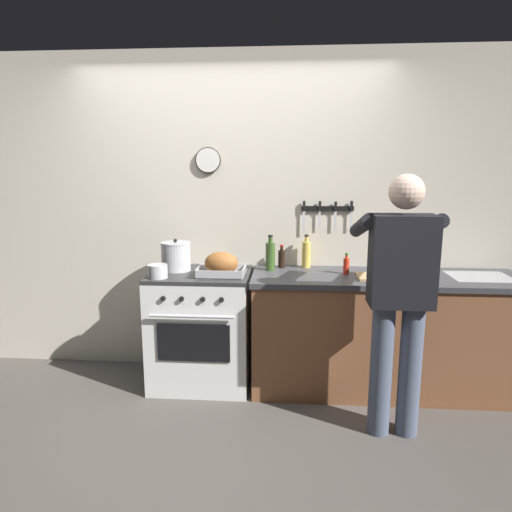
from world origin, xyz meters
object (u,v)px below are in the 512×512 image
roasting_pan (221,265)px  saucepan (158,271)px  bottle_soy_sauce (282,258)px  cutting_board (382,277)px  stock_pot (176,256)px  bottle_cooking_oil (306,254)px  person_cook (400,290)px  bottle_olive_oil (270,256)px  bottle_hot_sauce (346,265)px  stove (202,328)px

roasting_pan → saucepan: roasting_pan is taller
bottle_soy_sauce → cutting_board: bearing=-23.0°
roasting_pan → stock_pot: stock_pot is taller
saucepan → bottle_cooking_oil: 1.18m
person_cook → bottle_cooking_oil: (-0.54, 0.84, 0.06)m
roasting_pan → saucepan: (-0.46, -0.10, -0.03)m
stock_pot → bottle_olive_oil: 0.74m
bottle_soy_sauce → bottle_olive_oil: bottle_olive_oil is taller
person_cook → bottle_hot_sauce: (-0.25, 0.63, 0.01)m
roasting_pan → cutting_board: size_ratio=0.98×
person_cook → bottle_hot_sauce: person_cook is taller
roasting_pan → stock_pot: (-0.38, 0.16, 0.03)m
cutting_board → saucepan: bearing=-176.3°
stove → person_cook: person_cook is taller
stock_pot → bottle_olive_oil: bottle_olive_oil is taller
bottle_hot_sauce → bottle_olive_oil: (-0.58, 0.09, 0.05)m
bottle_cooking_oil → bottle_hot_sauce: bottle_cooking_oil is taller
bottle_cooking_oil → saucepan: bearing=-158.4°
stock_pot → cutting_board: size_ratio=0.70×
bottle_cooking_oil → person_cook: bearing=-57.1°
stock_pot → bottle_soy_sauce: size_ratio=1.35×
roasting_pan → saucepan: bearing=-168.1°
stock_pot → bottle_cooking_oil: (1.02, 0.18, -0.00)m
cutting_board → bottle_cooking_oil: (-0.54, 0.33, 0.10)m
bottle_cooking_oil → bottle_soy_sauce: bearing=-175.7°
roasting_pan → bottle_hot_sauce: roasting_pan is taller
cutting_board → bottle_cooking_oil: size_ratio=1.34×
stove → saucepan: size_ratio=6.28×
roasting_pan → cutting_board: (1.18, 0.01, -0.07)m
stock_pot → bottle_cooking_oil: 1.04m
cutting_board → roasting_pan: bearing=-179.6°
roasting_pan → bottle_cooking_oil: 0.72m
roasting_pan → bottle_soy_sauce: bearing=36.2°
stove → stock_pot: (-0.20, 0.06, 0.56)m
stove → saucepan: 0.60m
roasting_pan → bottle_olive_oil: 0.42m
bottle_soy_sauce → bottle_hot_sauce: 0.53m
stove → person_cook: bearing=-23.8°
stock_pot → cutting_board: bearing=-5.5°
stove → roasting_pan: bearing=-29.1°
roasting_pan → bottle_cooking_oil: (0.64, 0.34, 0.03)m
saucepan → bottle_soy_sauce: 0.99m
saucepan → bottle_olive_oil: (0.81, 0.31, 0.07)m
bottle_cooking_oil → bottle_olive_oil: size_ratio=0.96×
person_cook → stock_pot: size_ratio=6.60×
stock_pot → bottle_cooking_oil: size_ratio=0.94×
person_cook → stock_pot: 1.70m
cutting_board → bottle_soy_sauce: size_ratio=1.93×
stock_pot → saucepan: bearing=-106.1°
bottle_cooking_oil → bottle_soy_sauce: size_ratio=1.44×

